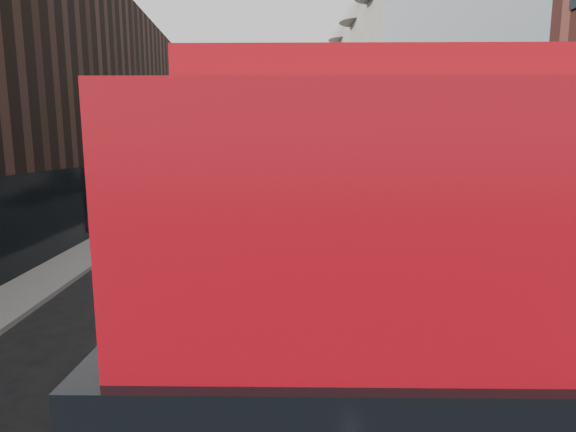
{
  "coord_description": "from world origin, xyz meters",
  "views": [
    {
      "loc": [
        -0.56,
        -5.18,
        4.59
      ],
      "look_at": [
        0.17,
        8.03,
        2.5
      ],
      "focal_mm": 28.0,
      "sensor_mm": 36.0,
      "label": 1
    }
  ],
  "objects": [
    {
      "name": "street_lamp",
      "position": [
        -8.22,
        18.0,
        4.18
      ],
      "size": [
        1.06,
        0.22,
        7.0
      ],
      "color": "black",
      "rests_on": "sidewalk_left"
    },
    {
      "name": "building_victorian",
      "position": [
        11.38,
        44.0,
        9.66
      ],
      "size": [
        6.5,
        24.0,
        21.0
      ],
      "color": "#666259",
      "rests_on": "ground"
    },
    {
      "name": "red_bus",
      "position": [
        0.94,
        1.17,
        2.65
      ],
      "size": [
        3.58,
        11.97,
        4.77
      ],
      "rotation": [
        0.0,
        0.0,
        -0.07
      ],
      "color": "#A60A14",
      "rests_on": "ground"
    },
    {
      "name": "sidewalk_right",
      "position": [
        7.5,
        25.0,
        0.07
      ],
      "size": [
        3.0,
        80.0,
        0.15
      ],
      "primitive_type": "cube",
      "color": "slate",
      "rests_on": "ground"
    },
    {
      "name": "car_b",
      "position": [
        2.15,
        18.82,
        0.67
      ],
      "size": [
        1.51,
        4.07,
        1.33
      ],
      "primitive_type": "imported",
      "rotation": [
        0.0,
        0.0,
        0.02
      ],
      "color": "gray",
      "rests_on": "ground"
    },
    {
      "name": "building_modern_block",
      "position": [
        11.47,
        21.0,
        9.9
      ],
      "size": [
        5.03,
        22.0,
        20.0
      ],
      "color": "#909699",
      "rests_on": "ground"
    },
    {
      "name": "car_c",
      "position": [
        1.57,
        32.27,
        0.64
      ],
      "size": [
        2.29,
        4.61,
        1.29
      ],
      "primitive_type": "imported",
      "rotation": [
        0.0,
        0.0,
        0.11
      ],
      "color": "black",
      "rests_on": "ground"
    },
    {
      "name": "sidewalk_left",
      "position": [
        -8.0,
        25.0,
        0.07
      ],
      "size": [
        2.0,
        80.0,
        0.15
      ],
      "primitive_type": "cube",
      "color": "slate",
      "rests_on": "ground"
    },
    {
      "name": "building_left_far",
      "position": [
        -11.5,
        52.0,
        6.5
      ],
      "size": [
        5.0,
        20.0,
        13.0
      ],
      "primitive_type": "cube",
      "color": "#666259",
      "rests_on": "ground"
    },
    {
      "name": "grey_bus",
      "position": [
        1.83,
        43.1,
        1.87
      ],
      "size": [
        3.42,
        10.98,
        3.5
      ],
      "rotation": [
        0.0,
        0.0,
        -0.08
      ],
      "color": "black",
      "rests_on": "ground"
    },
    {
      "name": "car_a",
      "position": [
        3.22,
        15.9,
        0.73
      ],
      "size": [
        1.86,
        4.35,
        1.47
      ],
      "primitive_type": "imported",
      "rotation": [
        0.0,
        0.0,
        -0.03
      ],
      "color": "black",
      "rests_on": "ground"
    },
    {
      "name": "building_left_mid",
      "position": [
        -11.5,
        30.0,
        7.0
      ],
      "size": [
        5.0,
        24.0,
        14.0
      ],
      "primitive_type": "cube",
      "color": "black",
      "rests_on": "ground"
    }
  ]
}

